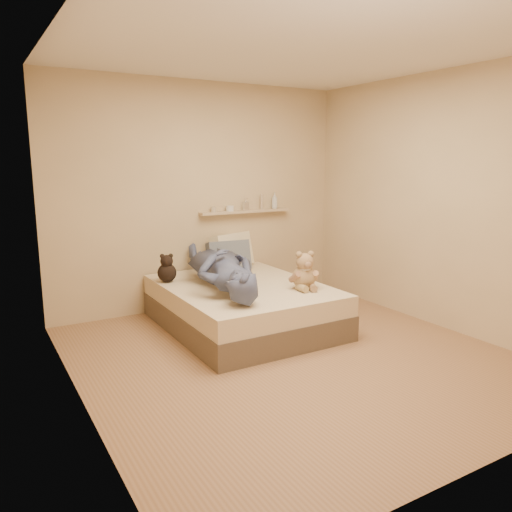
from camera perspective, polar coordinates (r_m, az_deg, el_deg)
room at (r=4.23m, az=4.47°, el=5.20°), size 3.80×3.80×3.80m
bed at (r=5.22m, az=-1.56°, el=-5.71°), size 1.50×1.90×0.45m
game_console at (r=4.48m, az=-2.03°, el=-3.32°), size 0.20×0.12×0.06m
teddy_bear at (r=4.98m, az=5.56°, el=-1.99°), size 0.31×0.32×0.39m
dark_plush at (r=5.33m, az=-10.15°, el=-1.56°), size 0.20×0.20×0.31m
pillow_cream at (r=5.98m, az=-2.78°, el=0.63°), size 0.60×0.41×0.42m
pillow_grey at (r=5.81m, az=-3.14°, el=0.02°), size 0.52×0.26×0.36m
person at (r=5.05m, az=-3.92°, el=-1.30°), size 0.97×1.78×0.40m
wall_shelf at (r=6.10m, az=-1.19°, el=5.11°), size 1.20×0.12×0.03m
shelf_bottles at (r=6.15m, az=-0.22°, el=6.01°), size 0.93×0.11×0.20m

